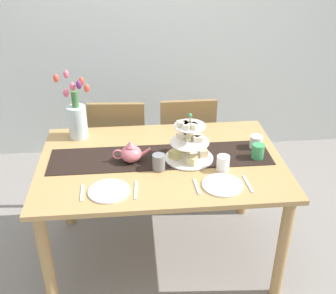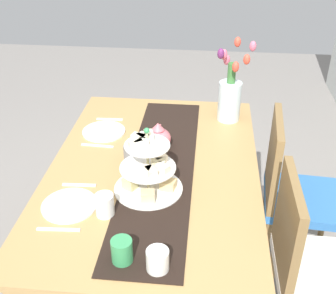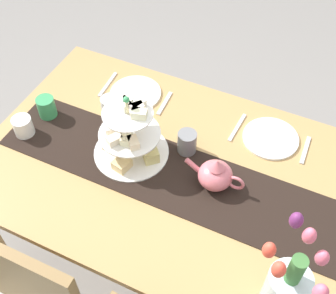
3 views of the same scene
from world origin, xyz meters
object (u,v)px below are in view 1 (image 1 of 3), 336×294
Objects in this scene: mug_orange at (258,151)px; mug_white_text at (223,163)px; cream_jug at (256,142)px; tiered_cake_stand at (189,144)px; fork_right at (197,187)px; dining_table at (161,175)px; chair_left at (120,145)px; teapot at (131,153)px; knife_left at (136,190)px; chair_right at (186,142)px; tulip_vase at (77,116)px; knife_right at (248,184)px; dinner_plate_left at (109,191)px; dinner_plate_right at (223,185)px; mug_grey at (159,162)px; fork_left at (82,193)px.

mug_white_text is at bearing -154.27° from mug_orange.
mug_orange is (-0.03, -0.13, 0.01)m from cream_jug.
fork_right is (0.00, -0.31, -0.10)m from tiered_cake_stand.
dining_table is 0.79m from chair_left.
knife_left is at bearing -86.50° from teapot.
tulip_vase reaches higher than chair_right.
knife_left and knife_right have the same top height.
chair_right is (0.25, 0.72, -0.16)m from dining_table.
dinner_plate_left is at bearing -71.65° from tulip_vase.
dinner_plate_right is 0.39m from mug_orange.
cream_jug reaches higher than fork_right.
dining_table is at bearing 135.80° from dinner_plate_right.
chair_left is 9.58× the size of mug_orange.
mug_white_text and mug_orange have the same top height.
mug_grey is (0.16, -0.11, -0.01)m from teapot.
fork_left is 1.58× the size of mug_grey.
tulip_vase is 5.20× the size of cream_jug.
chair_left reaches higher than cream_jug.
knife_left is at bearing -118.04° from dining_table.
tulip_vase is at bearing 153.17° from tiered_cake_stand.
mug_white_text is at bearing -40.24° from tiered_cake_stand.
tulip_vase is 4.66× the size of mug_grey.
mug_white_text is 1.00× the size of mug_orange.
cream_jug is 0.37× the size of dinner_plate_right.
tiered_cake_stand is 0.43m from mug_orange.
chair_right is 1.20m from dinner_plate_left.
chair_right is 9.58× the size of mug_orange.
fork_right is 0.29m from mug_grey.
knife_left is 1.79× the size of mug_white_text.
knife_left is 0.48m from dinner_plate_right.
teapot is 0.78m from mug_orange.
dinner_plate_left is 2.42× the size of mug_white_text.
tulip_vase reaches higher than cream_jug.
teapot is at bearing 180.00° from dining_table.
mug_orange is (0.24, 0.12, 0.00)m from mug_white_text.
dining_table is at bearing 34.26° from fork_left.
dinner_plate_left reaches higher than knife_left.
tulip_vase is at bearing 136.54° from fork_right.
cream_jug reaches higher than fork_left.
cream_jug is at bearing 68.76° from knife_right.
knife_left is 1.13× the size of fork_right.
teapot is 0.48m from fork_right.
mug_white_text is at bearing -23.04° from dining_table.
fork_right is at bearing -40.90° from teapot.
knife_right is at bearing -25.57° from teapot.
tiered_cake_stand is 2.03× the size of fork_right.
teapot is 2.51× the size of mug_orange.
mug_orange is at bearing -4.82° from tiered_cake_stand.
mug_orange is (0.87, -0.75, 0.32)m from chair_left.
mug_orange is at bearing 64.58° from knife_right.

